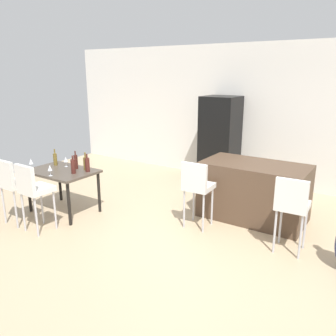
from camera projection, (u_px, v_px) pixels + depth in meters
The scene contains 17 objects.
ground_plane at pixel (188, 231), 5.18m from camera, with size 10.00×10.00×0.00m, color tan.
back_wall at pixel (260, 115), 7.14m from camera, with size 10.00×0.12×2.90m, color silver.
kitchen_island at pixel (254, 191), 5.54m from camera, with size 1.64×0.89×0.92m, color #4C3828.
bar_chair_left at pixel (197, 184), 5.13m from camera, with size 0.42×0.42×1.05m.
bar_chair_middle at pixel (292, 203), 4.39m from camera, with size 0.42×0.42×1.05m.
dining_table at pixel (62, 175), 5.75m from camera, with size 1.12×0.77×0.74m.
dining_chair_near at pixel (12, 181), 5.27m from camera, with size 0.40×0.40×1.05m.
dining_chair_far at pixel (33, 187), 5.00m from camera, with size 0.41×0.41×1.05m.
wine_bottle_left at pixel (55, 159), 6.00m from camera, with size 0.07×0.07×0.29m.
wine_bottle_far at pixel (87, 165), 5.61m from camera, with size 0.08×0.08×0.30m.
wine_bottle_near at pixel (86, 163), 5.72m from camera, with size 0.07×0.07×0.30m.
wine_bottle_right at pixel (76, 162), 5.77m from camera, with size 0.07×0.07×0.31m.
wine_bottle_end at pixel (73, 166), 5.51m from camera, with size 0.07×0.07×0.30m.
wine_glass_middle at pixel (31, 162), 5.77m from camera, with size 0.07×0.07×0.17m.
wine_glass_corner at pixel (50, 168), 5.38m from camera, with size 0.07×0.07×0.17m.
wine_glass_inner at pixel (66, 160), 5.91m from camera, with size 0.07×0.07×0.17m.
refrigerator at pixel (220, 140), 7.30m from camera, with size 0.72×0.68×1.84m, color black.
Camera 1 is at (2.35, -4.11, 2.32)m, focal length 36.73 mm.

